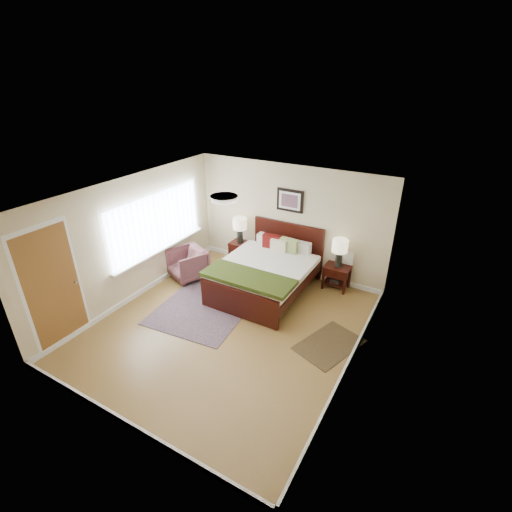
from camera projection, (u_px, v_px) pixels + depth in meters
name	position (u px, v px, depth m)	size (l,w,h in m)	color
floor	(229.00, 326.00, 6.88)	(5.00, 5.00, 0.00)	olive
back_wall	(289.00, 220.00, 8.26)	(4.50, 0.04, 2.50)	beige
front_wall	(109.00, 354.00, 4.37)	(4.50, 0.04, 2.50)	beige
left_wall	(132.00, 240.00, 7.31)	(0.04, 5.00, 2.50)	beige
right_wall	(357.00, 303.00, 5.32)	(0.04, 5.00, 2.50)	beige
ceiling	(224.00, 196.00, 5.75)	(4.50, 5.00, 0.02)	white
window	(158.00, 223.00, 7.77)	(0.11, 2.72, 1.32)	silver
door	(53.00, 288.00, 6.02)	(0.06, 1.00, 2.18)	silver
ceil_fixture	(224.00, 198.00, 5.77)	(0.44, 0.44, 0.08)	white
bed	(266.00, 268.00, 7.72)	(1.82, 2.21, 1.19)	black
wall_art	(290.00, 201.00, 8.02)	(0.62, 0.05, 0.50)	black
nightstand_left	(240.00, 247.00, 8.95)	(0.45, 0.41, 0.54)	black
nightstand_right	(337.00, 275.00, 7.92)	(0.53, 0.40, 0.53)	black
lamp_left	(240.00, 226.00, 8.72)	(0.33, 0.33, 0.61)	black
lamp_right	(340.00, 248.00, 7.65)	(0.33, 0.33, 0.61)	black
armchair	(188.00, 264.00, 8.34)	(0.73, 0.76, 0.69)	brown
rug_persian	(210.00, 302.00, 7.57)	(1.69, 2.39, 0.01)	#0D1142
rug_navy	(329.00, 344.00, 6.40)	(0.77, 1.15, 0.01)	black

